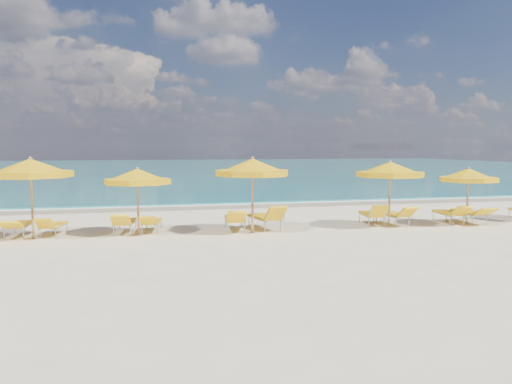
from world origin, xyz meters
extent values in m
plane|color=beige|center=(0.00, 0.00, 0.00)|extent=(120.00, 120.00, 0.00)
cube|color=#136F6E|center=(0.00, 48.00, 0.00)|extent=(120.00, 80.00, 0.30)
cube|color=tan|center=(0.00, 7.40, 0.00)|extent=(120.00, 2.60, 0.01)
cube|color=white|center=(0.00, 8.20, 0.00)|extent=(120.00, 1.20, 0.03)
cube|color=white|center=(-6.00, 17.00, 0.00)|extent=(14.00, 0.36, 0.05)
cube|color=white|center=(8.00, 24.00, 0.00)|extent=(18.00, 0.30, 0.05)
cylinder|color=tan|center=(-7.42, 0.33, 1.22)|extent=(0.08, 0.08, 2.45)
cone|color=#F7B70C|center=(-7.42, 0.33, 2.25)|extent=(2.88, 2.88, 0.49)
cylinder|color=#F7B70C|center=(-7.42, 0.33, 2.01)|extent=(2.90, 2.90, 0.20)
sphere|color=tan|center=(-7.42, 0.33, 2.50)|extent=(0.11, 0.11, 0.11)
cylinder|color=tan|center=(-4.22, 0.31, 1.06)|extent=(0.07, 0.07, 2.11)
cone|color=#F7B70C|center=(-4.22, 0.31, 1.94)|extent=(2.60, 2.60, 0.42)
cylinder|color=#F7B70C|center=(-4.22, 0.31, 1.74)|extent=(2.62, 2.62, 0.17)
sphere|color=tan|center=(-4.22, 0.31, 2.16)|extent=(0.09, 0.09, 0.09)
cylinder|color=tan|center=(-0.49, -0.11, 1.21)|extent=(0.08, 0.08, 2.42)
cone|color=#F7B70C|center=(-0.49, -0.11, 2.23)|extent=(2.58, 2.58, 0.48)
cylinder|color=#F7B70C|center=(-0.49, -0.11, 1.99)|extent=(2.60, 2.60, 0.19)
sphere|color=tan|center=(-0.49, -0.11, 2.47)|extent=(0.11, 0.11, 0.11)
cylinder|color=tan|center=(4.50, -0.13, 1.14)|extent=(0.07, 0.07, 2.29)
cone|color=#F7B70C|center=(4.50, -0.13, 2.10)|extent=(3.05, 3.05, 0.46)
cylinder|color=#F7B70C|center=(4.50, -0.13, 1.88)|extent=(3.07, 3.07, 0.18)
sphere|color=tan|center=(4.50, -0.13, 2.34)|extent=(0.10, 0.10, 0.10)
cylinder|color=tan|center=(7.49, -0.37, 1.02)|extent=(0.06, 0.06, 2.03)
cone|color=#F7B70C|center=(7.49, -0.37, 1.87)|extent=(2.31, 2.31, 0.41)
cylinder|color=#F7B70C|center=(7.49, -0.37, 1.67)|extent=(2.33, 2.33, 0.16)
sphere|color=tan|center=(7.49, -0.37, 2.08)|extent=(0.09, 0.09, 0.09)
cube|color=yellow|center=(-7.94, 0.89, 0.38)|extent=(0.63, 1.34, 0.08)
cube|color=yellow|center=(-7.97, -0.05, 0.51)|extent=(0.61, 0.62, 0.32)
cube|color=yellow|center=(-6.88, 0.85, 0.33)|extent=(0.72, 1.22, 0.07)
cube|color=yellow|center=(-7.03, 0.08, 0.50)|extent=(0.59, 0.56, 0.38)
cube|color=yellow|center=(-4.65, 0.78, 0.37)|extent=(0.73, 1.35, 0.08)
cube|color=yellow|center=(-4.76, -0.10, 0.55)|extent=(0.64, 0.60, 0.42)
cube|color=yellow|center=(-3.77, 0.84, 0.34)|extent=(0.71, 1.26, 0.07)
cube|color=yellow|center=(-3.90, 0.02, 0.49)|extent=(0.60, 0.59, 0.35)
cube|color=yellow|center=(-1.00, 0.45, 0.40)|extent=(0.78, 1.46, 0.09)
cube|color=yellow|center=(-1.12, -0.50, 0.59)|extent=(0.69, 0.66, 0.44)
cube|color=yellow|center=(0.04, 0.49, 0.42)|extent=(0.90, 1.55, 0.09)
cube|color=yellow|center=(0.22, -0.46, 0.66)|extent=(0.74, 0.66, 0.54)
cube|color=yellow|center=(4.15, 0.57, 0.38)|extent=(0.80, 1.40, 0.08)
cube|color=yellow|center=(4.00, -0.31, 0.60)|extent=(0.67, 0.60, 0.48)
cube|color=yellow|center=(4.89, 0.41, 0.39)|extent=(0.76, 1.40, 0.08)
cube|color=yellow|center=(5.00, -0.51, 0.57)|extent=(0.66, 0.63, 0.43)
cube|color=yellow|center=(7.14, 0.28, 0.38)|extent=(0.68, 1.36, 0.08)
cube|color=yellow|center=(7.07, -0.63, 0.56)|extent=(0.63, 0.60, 0.42)
cube|color=yellow|center=(7.93, 0.17, 0.41)|extent=(0.67, 1.43, 0.09)
cube|color=yellow|center=(7.90, -0.83, 0.54)|extent=(0.65, 0.66, 0.35)
camera|label=1|loc=(-4.12, -16.22, 2.87)|focal=35.00mm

